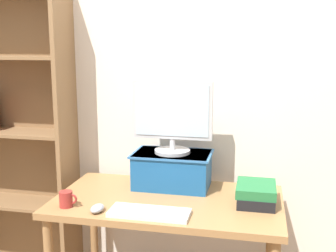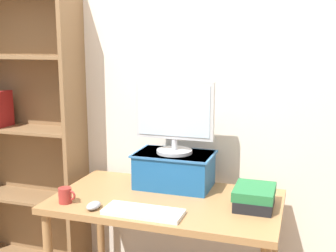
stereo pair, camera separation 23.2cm
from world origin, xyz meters
name	(u,v)px [view 2 (the right image)]	position (x,y,z in m)	size (l,w,h in m)	color
back_wall	(190,86)	(0.00, 0.46, 1.30)	(7.00, 0.08, 2.60)	beige
desk	(166,212)	(0.00, 0.00, 0.64)	(1.24, 0.70, 0.72)	#9E7042
bookshelf_unit	(21,127)	(-1.17, 0.31, 0.99)	(0.87, 0.28, 1.95)	olive
riser_box	(174,169)	(-0.02, 0.20, 0.83)	(0.46, 0.30, 0.21)	#195189
computer_monitor	(174,116)	(-0.02, 0.20, 1.15)	(0.46, 0.21, 0.42)	#B7B7BA
keyboard	(143,212)	(-0.04, -0.24, 0.73)	(0.40, 0.16, 0.02)	silver
computer_mouse	(94,206)	(-0.31, -0.26, 0.74)	(0.06, 0.10, 0.04)	#99999E
book_stack	(254,197)	(0.48, 0.03, 0.78)	(0.21, 0.26, 0.11)	black
coffee_mug	(66,195)	(-0.49, -0.23, 0.76)	(0.10, 0.07, 0.08)	#9E2D28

